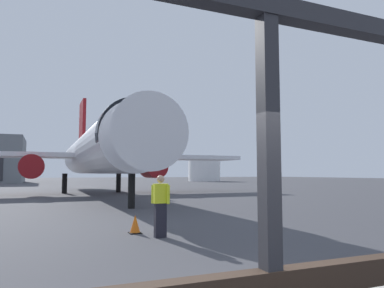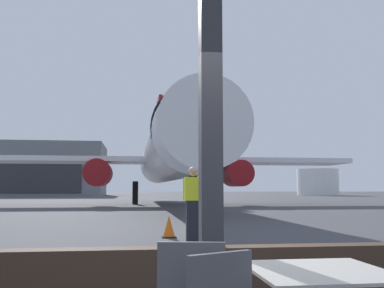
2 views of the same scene
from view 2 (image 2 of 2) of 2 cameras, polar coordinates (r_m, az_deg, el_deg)
name	(u,v)px [view 2 (image 2 of 2)]	position (r m, az deg, el deg)	size (l,w,h in m)	color
ground_plane	(141,201)	(44.07, -6.62, -7.29)	(220.00, 220.00, 0.00)	#424247
window_frame	(211,177)	(4.11, 2.43, -4.31)	(8.47, 0.24, 3.91)	#38281E
airplane	(170,155)	(31.40, -2.86, -1.40)	(27.69, 32.03, 10.45)	silver
ground_crew_worker	(193,203)	(10.41, 0.15, -7.57)	(0.44, 0.41, 1.74)	black
traffic_cone	(169,227)	(11.34, -2.99, -10.66)	(0.36, 0.36, 0.55)	orange
distant_hangar	(47,170)	(79.23, -18.20, -3.21)	(19.11, 15.50, 8.62)	slate
fuel_storage_tank	(318,182)	(81.08, 15.90, -4.76)	(7.19, 7.19, 4.59)	white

